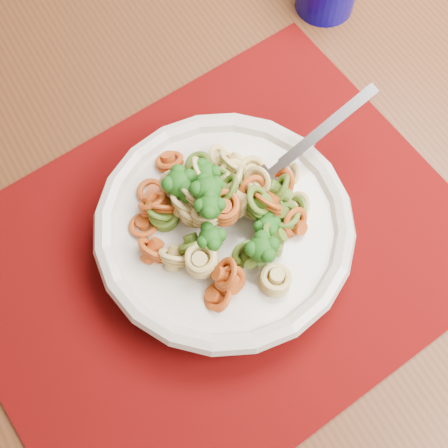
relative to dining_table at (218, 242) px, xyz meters
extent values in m
cube|color=#532A17|center=(0.00, 0.00, 0.07)|extent=(1.74, 1.39, 0.04)
cube|color=#4F0503|center=(-0.01, -0.05, 0.09)|extent=(0.57, 0.51, 0.00)
cylinder|color=beige|center=(0.00, -0.04, 0.10)|extent=(0.10, 0.10, 0.01)
cylinder|color=beige|center=(0.00, -0.04, 0.12)|extent=(0.22, 0.22, 0.03)
torus|color=beige|center=(0.00, -0.04, 0.13)|extent=(0.24, 0.24, 0.02)
camera|label=1|loc=(-0.05, -0.26, 0.65)|focal=50.00mm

